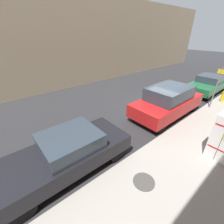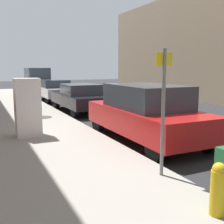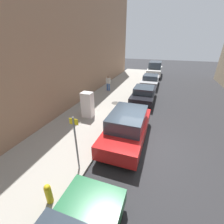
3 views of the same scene
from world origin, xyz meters
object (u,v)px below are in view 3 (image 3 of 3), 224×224
at_px(fire_hydrant, 49,193).
at_px(parked_sedan_dark, 144,94).
at_px(discarded_refrigerator, 88,105).
at_px(parked_suv_red, 127,126).
at_px(pedestrian_walking_far, 108,82).
at_px(street_sign_post, 76,142).
at_px(parked_sedan_silver, 150,80).
at_px(parked_van_white, 155,69).

bearing_deg(fire_hydrant, parked_sedan_dark, 81.64).
height_order(discarded_refrigerator, parked_suv_red, discarded_refrigerator).
height_order(fire_hydrant, pedestrian_walking_far, pedestrian_walking_far).
bearing_deg(street_sign_post, pedestrian_walking_far, 103.91).
height_order(parked_sedan_silver, parked_van_white, parked_van_white).
xyz_separation_m(discarded_refrigerator, parked_suv_red, (3.25, -1.67, -0.14)).
relative_size(fire_hydrant, parked_sedan_silver, 0.17).
bearing_deg(fire_hydrant, discarded_refrigerator, 105.55).
xyz_separation_m(discarded_refrigerator, street_sign_post, (1.86, -4.46, 0.49)).
xyz_separation_m(discarded_refrigerator, pedestrian_walking_far, (-0.78, 6.19, -0.00)).
bearing_deg(parked_van_white, pedestrian_walking_far, -112.95).
bearing_deg(fire_hydrant, pedestrian_walking_far, 101.39).
xyz_separation_m(fire_hydrant, pedestrian_walking_far, (-2.47, 12.26, 0.49)).
height_order(parked_suv_red, parked_sedan_dark, parked_suv_red).
relative_size(pedestrian_walking_far, parked_sedan_silver, 0.34).
bearing_deg(discarded_refrigerator, pedestrian_walking_far, 97.19).
relative_size(pedestrian_walking_far, parked_suv_red, 0.33).
bearing_deg(pedestrian_walking_far, parked_sedan_dark, -137.24).
height_order(street_sign_post, parked_van_white, street_sign_post).
distance_m(discarded_refrigerator, parked_sedan_silver, 10.37).
xyz_separation_m(street_sign_post, parked_sedan_dark, (1.39, 8.98, -0.78)).
bearing_deg(pedestrian_walking_far, parked_sedan_silver, -72.58).
bearing_deg(discarded_refrigerator, fire_hydrant, -74.45).
distance_m(parked_suv_red, parked_van_white, 17.37).
relative_size(street_sign_post, parked_sedan_silver, 0.54).
xyz_separation_m(discarded_refrigerator, parked_sedan_silver, (3.25, 9.84, -0.29)).
relative_size(street_sign_post, parked_sedan_dark, 0.55).
height_order(parked_suv_red, parked_sedan_silver, parked_suv_red).
height_order(fire_hydrant, parked_suv_red, parked_suv_red).
bearing_deg(discarded_refrigerator, parked_van_white, 78.32).
height_order(pedestrian_walking_far, parked_van_white, parked_van_white).
height_order(fire_hydrant, parked_sedan_silver, parked_sedan_silver).
bearing_deg(parked_sedan_silver, parked_sedan_dark, -90.00).
distance_m(pedestrian_walking_far, parked_van_white, 10.33).
relative_size(parked_suv_red, parked_sedan_silver, 1.02).
distance_m(pedestrian_walking_far, parked_sedan_silver, 5.44).
distance_m(fire_hydrant, parked_sedan_dark, 10.71).
bearing_deg(parked_suv_red, discarded_refrigerator, 152.79).
distance_m(parked_sedan_silver, parked_van_white, 5.87).
height_order(discarded_refrigerator, parked_van_white, parked_van_white).
distance_m(street_sign_post, parked_van_white, 20.21).
height_order(parked_suv_red, parked_van_white, parked_van_white).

